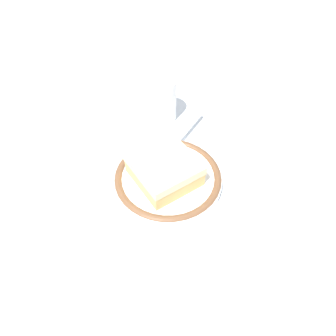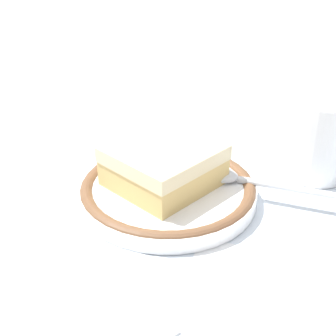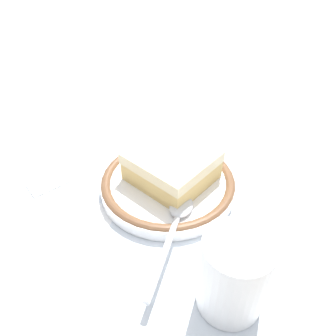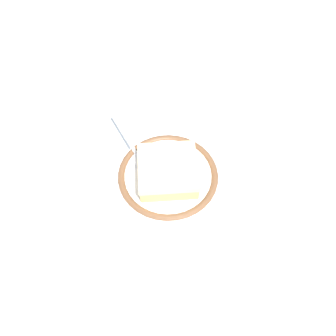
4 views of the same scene
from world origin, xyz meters
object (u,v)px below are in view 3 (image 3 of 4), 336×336
(cake_slice, at_px, (172,165))
(sugar_packet, at_px, (48,182))
(napkin, at_px, (55,236))
(plate, at_px, (168,183))
(cup, at_px, (233,278))
(spoon, at_px, (176,221))

(cake_slice, height_order, sugar_packet, cake_slice)
(cake_slice, relative_size, napkin, 0.82)
(plate, xyz_separation_m, cup, (-0.06, -0.15, 0.03))
(cup, bearing_deg, cake_slice, 65.05)
(spoon, relative_size, sugar_packet, 2.64)
(plate, bearing_deg, napkin, 168.79)
(spoon, bearing_deg, cake_slice, 49.50)
(cup, distance_m, sugar_packet, 0.28)
(cup, height_order, sugar_packet, cup)
(spoon, relative_size, cup, 1.55)
(cake_slice, bearing_deg, cup, -114.95)
(plate, xyz_separation_m, cake_slice, (0.01, -0.00, 0.03))
(cake_slice, xyz_separation_m, sugar_packet, (-0.12, 0.12, -0.03))
(napkin, bearing_deg, cake_slice, -10.78)
(plate, bearing_deg, cup, -112.89)
(cake_slice, bearing_deg, plate, 179.06)
(cup, bearing_deg, plate, 67.11)
(plate, height_order, napkin, plate)
(cup, bearing_deg, sugar_packet, 99.55)
(napkin, bearing_deg, spoon, -40.80)
(cake_slice, xyz_separation_m, spoon, (-0.05, -0.06, -0.02))
(spoon, xyz_separation_m, sugar_packet, (-0.07, 0.18, -0.02))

